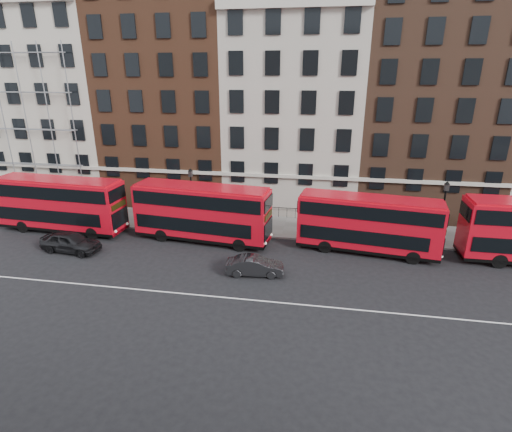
% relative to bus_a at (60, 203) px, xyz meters
% --- Properties ---
extents(ground, '(120.00, 120.00, 0.00)m').
position_rel_bus_a_xyz_m(ground, '(19.30, -6.49, -2.56)').
color(ground, black).
rests_on(ground, ground).
extents(pavement, '(80.00, 5.00, 0.15)m').
position_rel_bus_a_xyz_m(pavement, '(19.30, 4.01, -2.48)').
color(pavement, gray).
rests_on(pavement, ground).
extents(kerb, '(80.00, 0.30, 0.16)m').
position_rel_bus_a_xyz_m(kerb, '(19.30, 1.51, -2.48)').
color(kerb, gray).
rests_on(kerb, ground).
extents(road_centre_line, '(70.00, 0.12, 0.01)m').
position_rel_bus_a_xyz_m(road_centre_line, '(19.30, -8.49, -2.55)').
color(road_centre_line, white).
rests_on(road_centre_line, ground).
extents(building_terrace, '(64.00, 11.95, 22.00)m').
position_rel_bus_a_xyz_m(building_terrace, '(19.00, 11.39, 7.68)').
color(building_terrace, beige).
rests_on(building_terrace, ground).
extents(bus_a, '(11.50, 3.41, 4.77)m').
position_rel_bus_a_xyz_m(bus_a, '(0.00, 0.00, 0.00)').
color(bus_a, red).
rests_on(bus_a, ground).
extents(bus_b, '(11.52, 3.98, 4.74)m').
position_rel_bus_a_xyz_m(bus_b, '(12.82, 0.00, -0.01)').
color(bus_b, red).
rests_on(bus_b, ground).
extents(bus_c, '(10.92, 3.98, 4.49)m').
position_rel_bus_a_xyz_m(bus_c, '(26.10, 0.00, -0.15)').
color(bus_c, red).
rests_on(bus_c, ground).
extents(car_rear, '(4.93, 2.40, 1.62)m').
position_rel_bus_a_xyz_m(car_rear, '(3.26, -3.88, -1.75)').
color(car_rear, black).
rests_on(car_rear, ground).
extents(car_front, '(4.14, 1.80, 1.32)m').
position_rel_bus_a_xyz_m(car_front, '(18.19, -5.16, -1.90)').
color(car_front, black).
rests_on(car_front, ground).
extents(lamp_post_left, '(0.44, 0.44, 5.33)m').
position_rel_bus_a_xyz_m(lamp_post_left, '(11.08, 2.79, 0.52)').
color(lamp_post_left, black).
rests_on(lamp_post_left, pavement).
extents(lamp_post_right, '(0.44, 0.44, 5.33)m').
position_rel_bus_a_xyz_m(lamp_post_right, '(31.95, 2.03, 0.52)').
color(lamp_post_right, black).
rests_on(lamp_post_right, pavement).
extents(iron_railings, '(6.60, 0.06, 1.00)m').
position_rel_bus_a_xyz_m(iron_railings, '(19.30, 6.21, -1.91)').
color(iron_railings, black).
rests_on(iron_railings, pavement).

